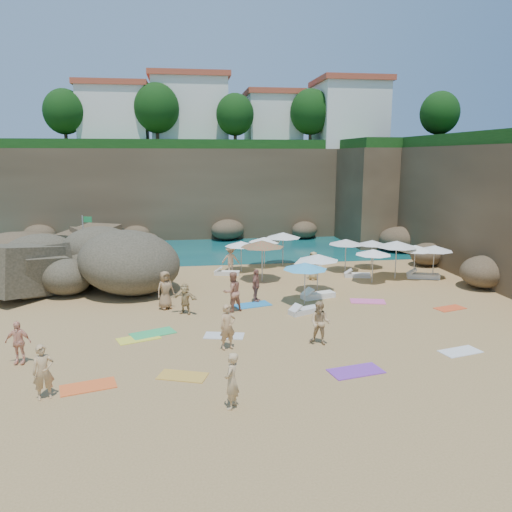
{
  "coord_description": "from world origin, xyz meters",
  "views": [
    {
      "loc": [
        -1.85,
        -23.4,
        7.35
      ],
      "look_at": [
        2.0,
        3.0,
        2.0
      ],
      "focal_mm": 35.0,
      "sensor_mm": 36.0,
      "label": 1
    }
  ],
  "objects": [
    {
      "name": "ground",
      "position": [
        0.0,
        0.0,
        0.0
      ],
      "size": [
        120.0,
        120.0,
        0.0
      ],
      "primitive_type": "plane",
      "color": "tan",
      "rests_on": "ground"
    },
    {
      "name": "seawater",
      "position": [
        0.0,
        30.0,
        0.0
      ],
      "size": [
        120.0,
        120.0,
        0.0
      ],
      "primitive_type": "plane",
      "color": "#0C4751",
      "rests_on": "ground"
    },
    {
      "name": "cliff_back",
      "position": [
        2.0,
        25.0,
        4.0
      ],
      "size": [
        44.0,
        8.0,
        8.0
      ],
      "primitive_type": "cube",
      "color": "brown",
      "rests_on": "ground"
    },
    {
      "name": "cliff_right",
      "position": [
        19.0,
        8.0,
        4.0
      ],
      "size": [
        8.0,
        30.0,
        8.0
      ],
      "primitive_type": "cube",
      "color": "brown",
      "rests_on": "ground"
    },
    {
      "name": "cliff_corner",
      "position": [
        17.0,
        20.0,
        4.0
      ],
      "size": [
        10.0,
        12.0,
        8.0
      ],
      "primitive_type": "cube",
      "color": "brown",
      "rests_on": "ground"
    },
    {
      "name": "rock_promontory",
      "position": [
        -11.0,
        16.0,
        0.0
      ],
      "size": [
        12.0,
        7.0,
        2.0
      ],
      "primitive_type": null,
      "color": "brown",
      "rests_on": "ground"
    },
    {
      "name": "clifftop_buildings",
      "position": [
        2.96,
        25.79,
        11.24
      ],
      "size": [
        28.48,
        9.48,
        7.0
      ],
      "color": "white",
      "rests_on": "cliff_back"
    },
    {
      "name": "clifftop_trees",
      "position": [
        4.78,
        19.52,
        11.26
      ],
      "size": [
        35.6,
        23.82,
        4.4
      ],
      "color": "#11380F",
      "rests_on": "ground"
    },
    {
      "name": "marina_masts",
      "position": [
        -16.5,
        30.0,
        3.0
      ],
      "size": [
        3.1,
        0.1,
        6.0
      ],
      "color": "white",
      "rests_on": "ground"
    },
    {
      "name": "rock_outcrop",
      "position": [
        -7.0,
        6.09,
        0.0
      ],
      "size": [
        8.54,
        6.47,
        3.37
      ],
      "primitive_type": null,
      "rotation": [
        0.0,
        0.0,
        -0.02
      ],
      "color": "brown",
      "rests_on": "ground"
    },
    {
      "name": "flag_pole",
      "position": [
        -8.45,
        11.09,
        2.22
      ],
      "size": [
        0.66,
        0.26,
        3.47
      ],
      "color": "silver",
      "rests_on": "ground"
    },
    {
      "name": "parasol_0",
      "position": [
        4.79,
        9.43,
        2.09
      ],
      "size": [
        2.41,
        2.41,
        2.28
      ],
      "color": "silver",
      "rests_on": "ground"
    },
    {
      "name": "parasol_1",
      "position": [
        8.42,
        6.95,
        1.96
      ],
      "size": [
        2.26,
        2.26,
        2.13
      ],
      "color": "silver",
      "rests_on": "ground"
    },
    {
      "name": "parasol_2",
      "position": [
        3.44,
        9.01,
        1.88
      ],
      "size": [
        2.17,
        2.17,
        2.05
      ],
      "color": "silver",
      "rests_on": "ground"
    },
    {
      "name": "parasol_3",
      "position": [
        10.43,
        7.58,
        1.75
      ],
      "size": [
        2.02,
        2.02,
        1.91
      ],
      "color": "silver",
      "rests_on": "ground"
    },
    {
      "name": "parasol_4",
      "position": [
        11.96,
        4.51,
        1.91
      ],
      "size": [
        2.2,
        2.2,
        2.08
      ],
      "color": "silver",
      "rests_on": "ground"
    },
    {
      "name": "parasol_5",
      "position": [
        1.75,
        7.92,
        1.83
      ],
      "size": [
        2.11,
        2.11,
        2.0
      ],
      "color": "silver",
      "rests_on": "ground"
    },
    {
      "name": "parasol_6",
      "position": [
        2.7,
        5.27,
        2.27
      ],
      "size": [
        2.62,
        2.62,
        2.48
      ],
      "color": "silver",
      "rests_on": "ground"
    },
    {
      "name": "parasol_7",
      "position": [
        13.11,
        4.34,
        1.9
      ],
      "size": [
        2.18,
        2.18,
        2.07
      ],
      "color": "silver",
      "rests_on": "ground"
    },
    {
      "name": "parasol_8",
      "position": [
        10.84,
        4.69,
        2.15
      ],
      "size": [
        2.48,
        2.48,
        2.34
      ],
      "color": "silver",
      "rests_on": "ground"
    },
    {
      "name": "parasol_9",
      "position": [
        9.08,
        3.94,
        1.84
      ],
      "size": [
        2.12,
        2.12,
        2.01
      ],
      "color": "silver",
      "rests_on": "ground"
    },
    {
      "name": "parasol_10",
      "position": [
        4.1,
        0.35,
        1.96
      ],
      "size": [
        2.25,
        2.25,
        2.13
      ],
      "color": "silver",
      "rests_on": "ground"
    },
    {
      "name": "parasol_11",
      "position": [
        5.31,
        2.32,
        1.97
      ],
      "size": [
        2.27,
        2.27,
        2.15
      ],
      "color": "silver",
      "rests_on": "ground"
    },
    {
      "name": "lounger_0",
      "position": [
        0.75,
        7.13,
        0.12
      ],
      "size": [
        1.64,
        0.84,
        0.24
      ],
      "primitive_type": "cube",
      "rotation": [
        0.0,
        0.0,
        -0.21
      ],
      "color": "white",
      "rests_on": "ground"
    },
    {
      "name": "lounger_1",
      "position": [
        8.68,
        5.38,
        0.12
      ],
      "size": [
        1.66,
        0.86,
        0.25
      ],
      "primitive_type": "cube",
      "rotation": [
        0.0,
        0.0,
        -0.22
      ],
      "color": "silver",
      "rests_on": "ground"
    },
    {
      "name": "lounger_2",
      "position": [
        6.35,
        8.52,
        0.15
      ],
      "size": [
        2.0,
        1.32,
        0.3
      ],
      "primitive_type": "cube",
      "rotation": [
        0.0,
        0.0,
        0.4
      ],
      "color": "white",
      "rests_on": "ground"
    },
    {
      "name": "lounger_3",
      "position": [
        5.05,
        1.23,
        0.14
      ],
      "size": [
        1.9,
        1.05,
        0.28
      ],
      "primitive_type": "cube",
      "rotation": [
        0.0,
        0.0,
        0.26
      ],
      "color": "white",
      "rests_on": "ground"
    },
    {
      "name": "lounger_4",
      "position": [
        12.57,
        4.5,
        0.15
      ],
      "size": [
        2.0,
        1.17,
        0.29
      ],
      "primitive_type": "cube",
      "rotation": [
        0.0,
        0.0,
        -0.31
      ],
      "color": "silver",
      "rests_on": "ground"
    },
    {
      "name": "lounger_5",
      "position": [
        3.73,
        -1.21,
        0.12
      ],
      "size": [
        1.67,
        1.16,
        0.25
      ],
      "primitive_type": "cube",
      "rotation": [
        0.0,
        0.0,
        0.44
      ],
      "color": "silver",
      "rests_on": "ground"
    },
    {
      "name": "towel_2",
      "position": [
        -5.07,
        -7.75,
        0.02
      ],
      "size": [
        1.89,
        1.29,
        0.03
      ],
      "primitive_type": "cube",
      "rotation": [
        0.0,
        0.0,
        0.26
      ],
      "color": "orange",
      "rests_on": "ground"
    },
    {
      "name": "towel_4",
      "position": [
        -2.04,
        -7.39,
        0.01
      ],
      "size": [
        1.82,
        1.32,
        0.03
      ],
      "primitive_type": "cube",
      "rotation": [
        0.0,
        0.0,
        -0.34
      ],
      "color": "gold",
      "rests_on": "ground"
    },
    {
      "name": "towel_5",
      "position": [
        -0.33,
        -3.73,
        0.01
      ],
      "size": [
        1.78,
        1.16,
        0.03
      ],
      "primitive_type": "cube",
      "rotation": [
        0.0,
        0.0,
        -0.22
      ],
      "color": "silver",
      "rests_on": "ground"
    },
    {
      "name": "towel_6",
      "position": [
        3.93,
        -7.88,
        0.02
      ],
      "size": [
        2.01,
        1.28,
        0.03
      ],
      "primitive_type": "cube",
      "rotation": [
        0.0,
        0.0,
        0.2
      ],
      "color": "purple",
      "rests_on": "ground"
    },
    {
      "name": "towel_8",
      "position": [
        1.44,
        0.45,
        0.02
      ],
      "size": [
        2.01,
        1.37,
        0.03
      ],
      "primitive_type": "cube",
      "rotation": [
        0.0,
        0.0,
        0.27
      ],
      "color": "#2584C6",
      "rests_on": "ground"
    },
    {
      "name": "towel_9",
      "position": [
        7.41,
        0.21,
        0.02
      ],
      "size": [
        1.92,
        1.29,
        0.03
      ],
      "primitive_type": "cube",
      "rotation": [
        0.0,
        0.0,
        -0.25
      ],
      "color": "pink",
      "rests_on": "ground"
    },
    {
      "name": "towel_10",
      "position": [
        10.99,
        -1.51,
        0.01
      ],
      "size": [
        1.65,
        1.14,
        0.03
      ],
      "primitive_type": "cube",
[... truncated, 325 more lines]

